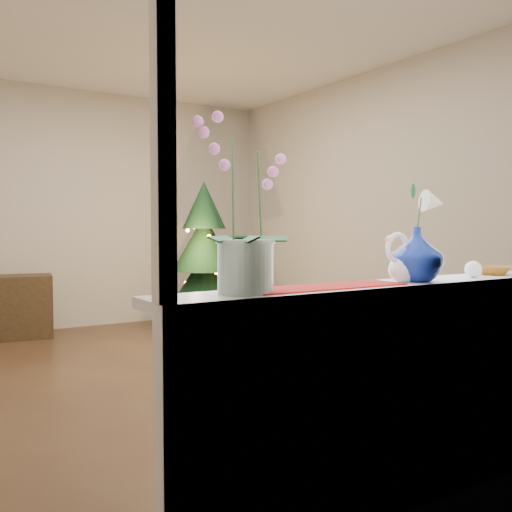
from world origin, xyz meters
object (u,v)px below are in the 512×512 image
at_px(orchid_pot, 245,204).
at_px(swan, 405,258).
at_px(blue_vase, 417,250).
at_px(xmas_tree, 204,258).
at_px(side_table, 7,307).
at_px(paperweight, 473,269).
at_px(amber_dish, 493,271).

bearing_deg(orchid_pot, swan, -0.34).
distance_m(swan, blue_vase, 0.07).
distance_m(xmas_tree, side_table, 2.07).
bearing_deg(xmas_tree, side_table, 154.02).
xyz_separation_m(blue_vase, paperweight, (0.35, -0.02, -0.10)).
distance_m(blue_vase, paperweight, 0.37).
bearing_deg(blue_vase, side_table, 101.63).
xyz_separation_m(blue_vase, xmas_tree, (0.87, 3.70, -0.24)).
relative_size(orchid_pot, amber_dish, 4.18).
relative_size(orchid_pot, swan, 2.67).
bearing_deg(blue_vase, amber_dish, 3.28).
height_order(orchid_pot, swan, orchid_pot).
bearing_deg(side_table, orchid_pot, -79.40).
height_order(orchid_pot, xmas_tree, xmas_tree).
relative_size(blue_vase, amber_dish, 1.79).
distance_m(swan, xmas_tree, 3.81).
distance_m(amber_dish, xmas_tree, 3.68).
height_order(blue_vase, xmas_tree, xmas_tree).
bearing_deg(swan, xmas_tree, 78.76).
distance_m(swan, paperweight, 0.42).
height_order(amber_dish, side_table, amber_dish).
relative_size(orchid_pot, paperweight, 8.10).
xyz_separation_m(amber_dish, side_table, (-1.52, 4.55, -0.61)).
distance_m(paperweight, xmas_tree, 3.76).
height_order(blue_vase, paperweight, blue_vase).
bearing_deg(side_table, paperweight, -64.88).
bearing_deg(swan, paperweight, -0.90).
bearing_deg(side_table, swan, -69.67).
distance_m(amber_dish, side_table, 4.84).
bearing_deg(swan, amber_dish, 5.01).
bearing_deg(orchid_pot, xmas_tree, 65.07).
distance_m(orchid_pot, paperweight, 1.23).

